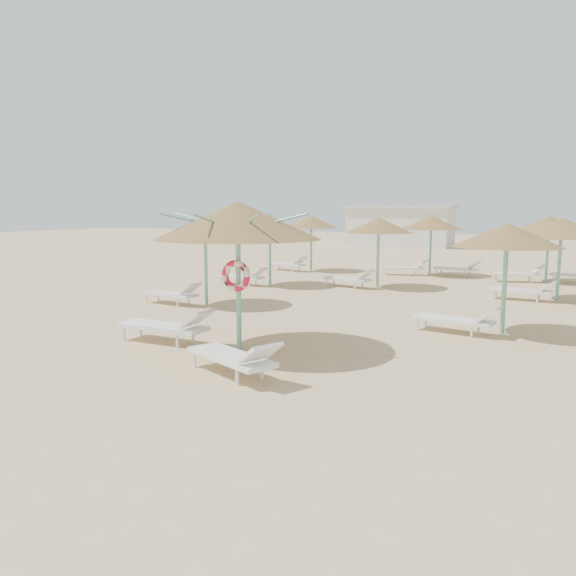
% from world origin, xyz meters
% --- Properties ---
extents(ground, '(120.00, 120.00, 0.00)m').
position_xyz_m(ground, '(0.00, 0.00, 0.00)').
color(ground, tan).
rests_on(ground, ground).
extents(main_palapa, '(3.53, 3.53, 3.16)m').
position_xyz_m(main_palapa, '(-0.49, 0.15, 2.75)').
color(main_palapa, '#69B69C').
rests_on(main_palapa, ground).
extents(lounger_main_a, '(2.31, 0.74, 0.84)m').
position_xyz_m(lounger_main_a, '(-2.21, -0.07, 0.40)').
color(lounger_main_a, white).
rests_on(lounger_main_a, ground).
extents(lounger_main_b, '(2.23, 1.48, 0.78)m').
position_xyz_m(lounger_main_b, '(0.49, -1.64, 0.37)').
color(lounger_main_b, white).
rests_on(lounger_main_b, ground).
extents(palapa_field, '(19.15, 14.11, 2.72)m').
position_xyz_m(palapa_field, '(1.39, 10.32, 2.32)').
color(palapa_field, '#69B69C').
rests_on(palapa_field, ground).
extents(service_hut, '(8.40, 4.40, 3.25)m').
position_xyz_m(service_hut, '(-6.00, 35.00, 1.64)').
color(service_hut, silver).
rests_on(service_hut, ground).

